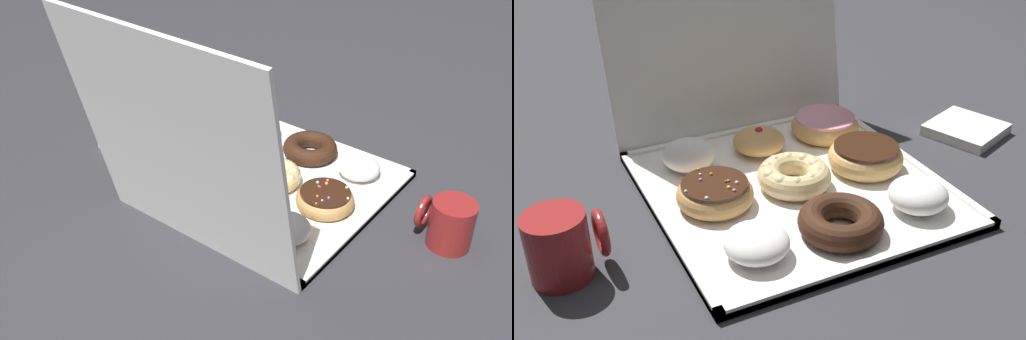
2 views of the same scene
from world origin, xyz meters
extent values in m
plane|color=#333338|center=(0.00, 0.00, 0.00)|extent=(3.00, 3.00, 0.00)
cube|color=white|center=(0.00, 0.00, 0.01)|extent=(0.42, 0.42, 0.01)
cube|color=white|center=(0.00, -0.21, 0.01)|extent=(0.42, 0.01, 0.01)
cube|color=white|center=(0.00, 0.21, 0.01)|extent=(0.42, 0.01, 0.01)
cube|color=white|center=(-0.21, 0.00, 0.01)|extent=(0.01, 0.42, 0.01)
cube|color=white|center=(0.21, 0.00, 0.01)|extent=(0.01, 0.42, 0.01)
cube|color=white|center=(0.00, 0.26, 0.21)|extent=(0.42, 0.10, 0.43)
ellipsoid|color=white|center=(-0.12, -0.13, 0.03)|extent=(0.09, 0.09, 0.04)
torus|color=#381E11|center=(0.00, -0.13, 0.03)|extent=(0.12, 0.12, 0.04)
ellipsoid|color=white|center=(0.13, -0.13, 0.03)|extent=(0.09, 0.09, 0.05)
torus|color=tan|center=(-0.13, 0.01, 0.03)|extent=(0.11, 0.11, 0.03)
cylinder|color=#381E11|center=(-0.13, 0.01, 0.04)|extent=(0.10, 0.10, 0.01)
sphere|color=blue|center=(-0.11, 0.00, 0.05)|extent=(0.00, 0.00, 0.00)
sphere|color=orange|center=(-0.13, 0.05, 0.05)|extent=(0.00, 0.00, 0.00)
sphere|color=pink|center=(-0.11, -0.03, 0.05)|extent=(0.01, 0.01, 0.01)
sphere|color=orange|center=(-0.11, 0.00, 0.05)|extent=(0.00, 0.00, 0.00)
sphere|color=pink|center=(-0.14, 0.02, 0.05)|extent=(0.00, 0.00, 0.00)
sphere|color=white|center=(-0.14, 0.03, 0.05)|extent=(0.00, 0.00, 0.00)
sphere|color=orange|center=(-0.12, 0.03, 0.05)|extent=(0.01, 0.01, 0.01)
sphere|color=white|center=(-0.17, 0.00, 0.05)|extent=(0.01, 0.01, 0.01)
sphere|color=white|center=(-0.10, -0.01, 0.05)|extent=(0.01, 0.01, 0.01)
sphere|color=white|center=(-0.15, -0.03, 0.05)|extent=(0.01, 0.01, 0.01)
sphere|color=red|center=(-0.11, 0.00, 0.05)|extent=(0.00, 0.00, 0.00)
sphere|color=yellow|center=(-0.11, -0.02, 0.05)|extent=(0.01, 0.01, 0.01)
torus|color=#EACC8C|center=(0.00, 0.00, 0.03)|extent=(0.11, 0.11, 0.04)
sphere|color=#EACC8C|center=(0.03, 0.00, 0.04)|extent=(0.02, 0.02, 0.02)
sphere|color=#EACC8C|center=(0.03, 0.02, 0.04)|extent=(0.02, 0.02, 0.02)
sphere|color=#EACC8C|center=(0.01, 0.04, 0.04)|extent=(0.02, 0.02, 0.02)
sphere|color=#EACC8C|center=(-0.02, 0.04, 0.04)|extent=(0.02, 0.02, 0.02)
sphere|color=#EACC8C|center=(-0.03, 0.02, 0.04)|extent=(0.02, 0.02, 0.02)
sphere|color=#EACC8C|center=(-0.04, 0.00, 0.04)|extent=(0.02, 0.02, 0.02)
sphere|color=#EACC8C|center=(-0.03, -0.02, 0.04)|extent=(0.02, 0.02, 0.02)
sphere|color=#EACC8C|center=(-0.02, -0.04, 0.04)|extent=(0.02, 0.02, 0.02)
sphere|color=#EACC8C|center=(0.01, -0.04, 0.04)|extent=(0.02, 0.02, 0.02)
sphere|color=#EACC8C|center=(0.03, -0.02, 0.04)|extent=(0.02, 0.02, 0.02)
torus|color=tan|center=(0.13, 0.00, 0.03)|extent=(0.12, 0.12, 0.04)
cylinder|color=#381E11|center=(0.13, 0.00, 0.05)|extent=(0.10, 0.10, 0.01)
ellipsoid|color=white|center=(-0.12, 0.12, 0.03)|extent=(0.08, 0.08, 0.05)
ellipsoid|color=tan|center=(0.00, 0.12, 0.03)|extent=(0.09, 0.09, 0.04)
sphere|color=#B21923|center=(0.00, 0.12, 0.05)|extent=(0.01, 0.01, 0.01)
torus|color=tan|center=(0.13, 0.13, 0.03)|extent=(0.12, 0.12, 0.03)
cylinder|color=pink|center=(0.13, 0.13, 0.04)|extent=(0.10, 0.10, 0.01)
cylinder|color=maroon|center=(-0.35, -0.05, 0.04)|extent=(0.08, 0.08, 0.09)
cylinder|color=black|center=(-0.35, -0.05, 0.08)|extent=(0.07, 0.07, 0.01)
torus|color=maroon|center=(-0.30, -0.05, 0.05)|extent=(0.01, 0.06, 0.06)
cube|color=white|center=(0.37, 0.04, 0.01)|extent=(0.15, 0.15, 0.02)
camera|label=1|loc=(-0.60, 0.84, 0.73)|focal=43.88mm
camera|label=2|loc=(-0.39, -0.72, 0.51)|focal=44.74mm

